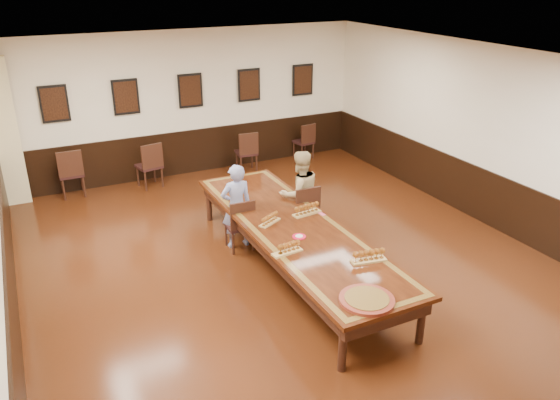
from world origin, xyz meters
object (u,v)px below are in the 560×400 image
chair_man (239,223)px  carved_platter (367,300)px  spare_chair_d (304,141)px  spare_chair_a (71,172)px  spare_chair_b (149,165)px  spare_chair_c (246,151)px  conference_table (294,235)px  person_woman (300,194)px  chair_woman (302,210)px  person_man (236,206)px

chair_man → carved_platter: size_ratio=1.30×
spare_chair_d → spare_chair_a: bearing=-7.6°
spare_chair_a → carved_platter: bearing=111.2°
spare_chair_b → carved_platter: size_ratio=1.42×
spare_chair_c → conference_table: spare_chair_c is taller
conference_table → person_woman: bearing=58.2°
chair_woman → spare_chair_c: (0.44, 3.52, -0.01)m
spare_chair_c → person_woman: bearing=89.1°
chair_man → spare_chair_d: bearing=-129.6°
carved_platter → chair_woman: bearing=75.1°
spare_chair_d → conference_table: (-2.74, -4.73, 0.16)m
spare_chair_b → conference_table: spare_chair_b is taller
spare_chair_d → person_woman: person_woman is taller
conference_table → carved_platter: bearing=-94.5°
spare_chair_a → spare_chair_c: 3.82m
chair_man → chair_woman: (1.16, -0.08, 0.04)m
chair_man → carved_platter: (0.32, -3.21, 0.32)m
conference_table → chair_woman: bearing=55.6°
carved_platter → spare_chair_d: bearing=67.1°
spare_chair_a → conference_table: size_ratio=0.21×
chair_man → carved_platter: chair_man is taller
chair_man → chair_woman: chair_woman is taller
spare_chair_c → chair_woman: bearing=89.3°
chair_woman → spare_chair_d: 4.30m
spare_chair_d → carved_platter: spare_chair_d is taller
spare_chair_d → carved_platter: (-2.91, -6.90, 0.33)m
spare_chair_d → person_woman: (-2.07, -3.66, 0.33)m
person_woman → carved_platter: 3.35m
conference_table → spare_chair_d: bearing=59.9°
chair_woman → conference_table: (-0.66, -0.97, 0.12)m
spare_chair_b → spare_chair_d: (3.89, 0.22, -0.05)m
person_man → spare_chair_d: bearing=-130.4°
chair_man → spare_chair_c: size_ratio=0.95×
conference_table → spare_chair_c: bearing=76.2°
chair_woman → spare_chair_a: size_ratio=0.96×
spare_chair_a → person_woman: person_woman is taller
spare_chair_d → person_man: size_ratio=0.61×
spare_chair_c → carved_platter: (-1.27, -6.65, 0.29)m
chair_woman → spare_chair_c: 3.54m
chair_man → person_man: (0.00, 0.10, 0.27)m
carved_platter → person_woman: bearing=75.5°
chair_woman → carved_platter: size_ratio=1.40×
spare_chair_a → spare_chair_b: size_ratio=1.02×
spare_chair_c → carved_platter: size_ratio=1.37×
chair_man → chair_woman: 1.16m
spare_chair_b → spare_chair_a: bearing=-18.9°
spare_chair_b → spare_chair_c: spare_chair_b is taller
spare_chair_c → person_man: size_ratio=0.66×
spare_chair_b → conference_table: bearing=93.1°
spare_chair_b → person_woman: size_ratio=0.65×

